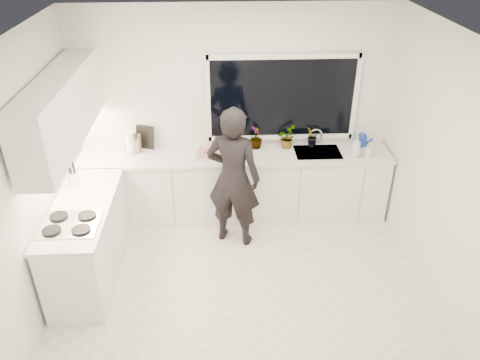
{
  "coord_description": "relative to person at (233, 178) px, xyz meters",
  "views": [
    {
      "loc": [
        -0.2,
        -3.82,
        3.63
      ],
      "look_at": [
        0.01,
        0.4,
        1.15
      ],
      "focal_mm": 35.0,
      "sensor_mm": 36.0,
      "label": 1
    }
  ],
  "objects": [
    {
      "name": "floor",
      "position": [
        0.05,
        -0.9,
        -0.89
      ],
      "size": [
        4.0,
        3.5,
        0.02
      ],
      "primitive_type": "cube",
      "color": "beige",
      "rests_on": "ground"
    },
    {
      "name": "wall_back",
      "position": [
        0.05,
        0.86,
        0.47
      ],
      "size": [
        4.0,
        0.02,
        2.7
      ],
      "primitive_type": "cube",
      "color": "white",
      "rests_on": "ground"
    },
    {
      "name": "wall_left",
      "position": [
        -1.96,
        -0.9,
        0.47
      ],
      "size": [
        0.02,
        3.5,
        2.7
      ],
      "primitive_type": "cube",
      "color": "white",
      "rests_on": "ground"
    },
    {
      "name": "wall_right",
      "position": [
        2.06,
        -0.9,
        0.47
      ],
      "size": [
        0.02,
        3.5,
        2.7
      ],
      "primitive_type": "cube",
      "color": "white",
      "rests_on": "ground"
    },
    {
      "name": "ceiling",
      "position": [
        0.05,
        -0.9,
        1.83
      ],
      "size": [
        4.0,
        3.5,
        0.02
      ],
      "primitive_type": "cube",
      "color": "white",
      "rests_on": "wall_back"
    },
    {
      "name": "window",
      "position": [
        0.65,
        0.83,
        0.67
      ],
      "size": [
        1.8,
        0.02,
        1.0
      ],
      "primitive_type": "cube",
      "color": "black",
      "rests_on": "wall_back"
    },
    {
      "name": "base_cabinets_back",
      "position": [
        0.05,
        0.55,
        -0.44
      ],
      "size": [
        3.92,
        0.58,
        0.88
      ],
      "primitive_type": "cube",
      "color": "white",
      "rests_on": "floor"
    },
    {
      "name": "base_cabinets_left",
      "position": [
        -1.62,
        -0.55,
        -0.44
      ],
      "size": [
        0.58,
        1.6,
        0.88
      ],
      "primitive_type": "cube",
      "color": "white",
      "rests_on": "floor"
    },
    {
      "name": "countertop_back",
      "position": [
        0.05,
        0.54,
        0.02
      ],
      "size": [
        3.94,
        0.62,
        0.04
      ],
      "primitive_type": "cube",
      "color": "silver",
      "rests_on": "base_cabinets_back"
    },
    {
      "name": "countertop_left",
      "position": [
        -1.62,
        -0.55,
        0.02
      ],
      "size": [
        0.62,
        1.6,
        0.04
      ],
      "primitive_type": "cube",
      "color": "silver",
      "rests_on": "base_cabinets_left"
    },
    {
      "name": "upper_cabinets",
      "position": [
        -1.74,
        -0.2,
        0.97
      ],
      "size": [
        0.34,
        2.1,
        0.7
      ],
      "primitive_type": "cube",
      "color": "white",
      "rests_on": "wall_left"
    },
    {
      "name": "sink",
      "position": [
        1.1,
        0.55,
        -0.01
      ],
      "size": [
        0.58,
        0.42,
        0.14
      ],
      "primitive_type": "cube",
      "color": "silver",
      "rests_on": "countertop_back"
    },
    {
      "name": "faucet",
      "position": [
        1.1,
        0.75,
        0.15
      ],
      "size": [
        0.03,
        0.03,
        0.22
      ],
      "primitive_type": "cylinder",
      "color": "silver",
      "rests_on": "countertop_back"
    },
    {
      "name": "stovetop",
      "position": [
        -1.64,
        -0.9,
        0.05
      ],
      "size": [
        0.56,
        0.48,
        0.03
      ],
      "primitive_type": "cube",
      "color": "black",
      "rests_on": "countertop_left"
    },
    {
      "name": "person",
      "position": [
        0.0,
        0.0,
        0.0
      ],
      "size": [
        0.75,
        0.61,
        1.77
      ],
      "primitive_type": "imported",
      "rotation": [
        0.0,
        0.0,
        2.81
      ],
      "color": "black",
      "rests_on": "floor"
    },
    {
      "name": "pizza_tray",
      "position": [
        -0.23,
        0.52,
        0.05
      ],
      "size": [
        0.51,
        0.41,
        0.03
      ],
      "primitive_type": "cube",
      "rotation": [
        0.0,
        0.0,
        -0.17
      ],
      "color": "silver",
      "rests_on": "countertop_back"
    },
    {
      "name": "pizza",
      "position": [
        -0.23,
        0.52,
        0.07
      ],
      "size": [
        0.46,
        0.36,
        0.01
      ],
      "primitive_type": "cube",
      "rotation": [
        0.0,
        0.0,
        -0.17
      ],
      "color": "red",
      "rests_on": "pizza_tray"
    },
    {
      "name": "watering_can",
      "position": [
        1.69,
        0.71,
        0.1
      ],
      "size": [
        0.18,
        0.18,
        0.13
      ],
      "primitive_type": "cylinder",
      "rotation": [
        0.0,
        0.0,
        0.34
      ],
      "color": "#1230AB",
      "rests_on": "countertop_back"
    },
    {
      "name": "paper_towel_roll",
      "position": [
        -1.27,
        0.65,
        0.17
      ],
      "size": [
        0.14,
        0.14,
        0.26
      ],
      "primitive_type": "cylinder",
      "rotation": [
        0.0,
        0.0,
        0.29
      ],
      "color": "white",
      "rests_on": "countertop_back"
    },
    {
      "name": "knife_block",
      "position": [
        -1.22,
        0.69,
        0.15
      ],
      "size": [
        0.14,
        0.12,
        0.22
      ],
      "primitive_type": "cube",
      "rotation": [
        0.0,
        0.0,
        -0.14
      ],
      "color": "#A1814B",
      "rests_on": "countertop_back"
    },
    {
      "name": "utensil_crock",
      "position": [
        -1.8,
        -0.1,
        0.12
      ],
      "size": [
        0.16,
        0.16,
        0.16
      ],
      "primitive_type": "cylinder",
      "rotation": [
        0.0,
        0.0,
        -0.25
      ],
      "color": "silver",
      "rests_on": "countertop_left"
    },
    {
      "name": "picture_frame_large",
      "position": [
        -1.11,
        0.79,
        0.18
      ],
      "size": [
        0.22,
        0.06,
        0.28
      ],
      "primitive_type": "cube",
      "rotation": [
        0.0,
        0.0,
        -0.17
      ],
      "color": "black",
      "rests_on": "countertop_back"
    },
    {
      "name": "picture_frame_small",
      "position": [
        -1.11,
        0.79,
        0.19
      ],
      "size": [
        0.24,
        0.11,
        0.3
      ],
      "primitive_type": "cube",
      "rotation": [
        0.0,
        0.0,
        -0.37
      ],
      "color": "black",
      "rests_on": "countertop_back"
    },
    {
      "name": "herb_plants",
      "position": [
        0.57,
        0.71,
        0.18
      ],
      "size": [
        1.23,
        0.29,
        0.29
      ],
      "color": "#26662D",
      "rests_on": "countertop_back"
    },
    {
      "name": "soap_bottles",
      "position": [
        1.59,
        0.4,
        0.16
      ],
      "size": [
        0.31,
        0.14,
        0.29
      ],
      "color": "#D8BF66",
      "rests_on": "countertop_back"
    }
  ]
}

